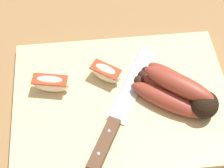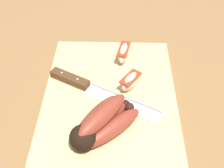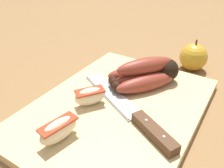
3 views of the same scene
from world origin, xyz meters
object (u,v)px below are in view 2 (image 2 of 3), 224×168
apple_wedge_middle (130,81)px  apple_wedge_near (124,53)px  chefs_knife (87,87)px  banana_bunch (101,123)px

apple_wedge_middle → apple_wedge_near: bearing=-171.5°
chefs_knife → apple_wedge_middle: 0.10m
banana_bunch → apple_wedge_middle: banana_bunch is taller
banana_bunch → apple_wedge_middle: 0.14m
banana_bunch → chefs_knife: bearing=-161.8°
apple_wedge_near → apple_wedge_middle: (0.10, 0.02, -0.00)m
banana_bunch → apple_wedge_near: bearing=169.1°
banana_bunch → chefs_knife: size_ratio=0.60×
apple_wedge_near → apple_wedge_middle: bearing=8.5°
chefs_knife → apple_wedge_near: (-0.11, 0.08, 0.01)m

